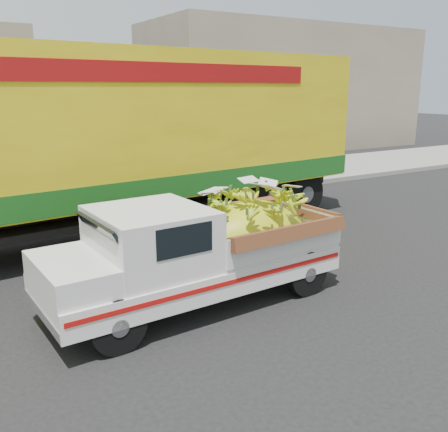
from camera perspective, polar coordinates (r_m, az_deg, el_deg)
ground at (r=7.24m, az=-8.26°, el=-10.90°), size 100.00×100.00×0.00m
curb at (r=12.80m, az=-19.21°, el=0.08°), size 60.00×0.25×0.15m
sidewalk at (r=14.82m, az=-20.99°, el=1.80°), size 60.00×4.00×0.14m
building_right at (r=26.85m, az=6.75°, el=14.25°), size 14.00×6.00×6.00m
pickup_truck at (r=7.35m, az=-1.14°, el=-3.49°), size 4.43×1.83×1.52m
semi_trailer at (r=10.28m, az=-13.54°, el=8.73°), size 12.04×3.74×3.80m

